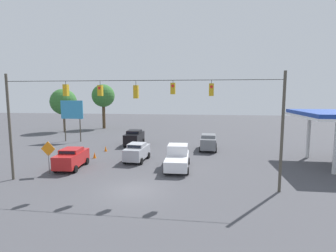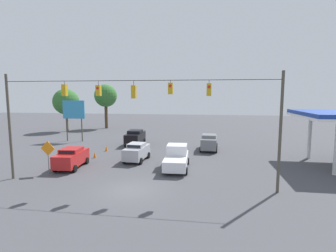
{
  "view_description": "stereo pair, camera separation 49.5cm",
  "coord_description": "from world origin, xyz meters",
  "px_view_note": "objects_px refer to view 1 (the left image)",
  "views": [
    {
      "loc": [
        -4.75,
        17.35,
        6.75
      ],
      "look_at": [
        -1.09,
        -10.42,
        3.36
      ],
      "focal_mm": 28.0,
      "sensor_mm": 36.0,
      "label": 1
    },
    {
      "loc": [
        -5.24,
        17.28,
        6.75
      ],
      "look_at": [
        -1.09,
        -10.42,
        3.36
      ],
      "focal_mm": 28.0,
      "sensor_mm": 36.0,
      "label": 2
    }
  ],
  "objects_px": {
    "sedan_red_parked_shoulder": "(72,158)",
    "tree_horizon_left": "(63,102)",
    "overhead_signal_span": "(136,112)",
    "traffic_cone_second": "(95,155)",
    "traffic_cone_nearest": "(77,164)",
    "sedan_black_withflow_far": "(134,137)",
    "pickup_truck_white_crossing_near": "(177,158)",
    "sedan_silver_withflow_mid": "(137,152)",
    "traffic_cone_third": "(106,149)",
    "roadside_billboard": "(72,113)",
    "work_zone_sign": "(48,151)",
    "sedan_grey_oncoming_far": "(208,142)",
    "tree_horizon_right": "(103,96)"
  },
  "relations": [
    {
      "from": "sedan_red_parked_shoulder",
      "to": "traffic_cone_second",
      "type": "distance_m",
      "value": 3.97
    },
    {
      "from": "pickup_truck_white_crossing_near",
      "to": "roadside_billboard",
      "type": "relative_size",
      "value": 0.88
    },
    {
      "from": "pickup_truck_white_crossing_near",
      "to": "sedan_red_parked_shoulder",
      "type": "relative_size",
      "value": 1.2
    },
    {
      "from": "pickup_truck_white_crossing_near",
      "to": "traffic_cone_second",
      "type": "bearing_deg",
      "value": -16.32
    },
    {
      "from": "sedan_black_withflow_far",
      "to": "traffic_cone_third",
      "type": "relative_size",
      "value": 7.03
    },
    {
      "from": "sedan_grey_oncoming_far",
      "to": "traffic_cone_third",
      "type": "xyz_separation_m",
      "value": [
        12.14,
        2.41,
        -0.68
      ]
    },
    {
      "from": "overhead_signal_span",
      "to": "traffic_cone_second",
      "type": "xyz_separation_m",
      "value": [
        6.57,
        -7.55,
        -5.12
      ]
    },
    {
      "from": "traffic_cone_second",
      "to": "work_zone_sign",
      "type": "relative_size",
      "value": 0.23
    },
    {
      "from": "roadside_billboard",
      "to": "tree_horizon_left",
      "type": "relative_size",
      "value": 0.76
    },
    {
      "from": "pickup_truck_white_crossing_near",
      "to": "traffic_cone_second",
      "type": "distance_m",
      "value": 9.51
    },
    {
      "from": "sedan_red_parked_shoulder",
      "to": "tree_horizon_right",
      "type": "relative_size",
      "value": 0.5
    },
    {
      "from": "sedan_red_parked_shoulder",
      "to": "roadside_billboard",
      "type": "bearing_deg",
      "value": -63.06
    },
    {
      "from": "sedan_black_withflow_far",
      "to": "traffic_cone_third",
      "type": "height_order",
      "value": "sedan_black_withflow_far"
    },
    {
      "from": "traffic_cone_second",
      "to": "sedan_red_parked_shoulder",
      "type": "bearing_deg",
      "value": 82.38
    },
    {
      "from": "sedan_red_parked_shoulder",
      "to": "traffic_cone_third",
      "type": "height_order",
      "value": "sedan_red_parked_shoulder"
    },
    {
      "from": "sedan_red_parked_shoulder",
      "to": "tree_horizon_left",
      "type": "distance_m",
      "value": 26.24
    },
    {
      "from": "overhead_signal_span",
      "to": "pickup_truck_white_crossing_near",
      "type": "bearing_deg",
      "value": -117.44
    },
    {
      "from": "sedan_red_parked_shoulder",
      "to": "traffic_cone_third",
      "type": "distance_m",
      "value": 7.29
    },
    {
      "from": "sedan_black_withflow_far",
      "to": "work_zone_sign",
      "type": "height_order",
      "value": "work_zone_sign"
    },
    {
      "from": "sedan_black_withflow_far",
      "to": "overhead_signal_span",
      "type": "bearing_deg",
      "value": 105.6
    },
    {
      "from": "sedan_silver_withflow_mid",
      "to": "sedan_grey_oncoming_far",
      "type": "distance_m",
      "value": 9.66
    },
    {
      "from": "sedan_red_parked_shoulder",
      "to": "sedan_grey_oncoming_far",
      "type": "xyz_separation_m",
      "value": [
        -12.61,
        -9.65,
        0.04
      ]
    },
    {
      "from": "sedan_red_parked_shoulder",
      "to": "work_zone_sign",
      "type": "distance_m",
      "value": 2.48
    },
    {
      "from": "sedan_black_withflow_far",
      "to": "traffic_cone_third",
      "type": "distance_m",
      "value": 4.96
    },
    {
      "from": "overhead_signal_span",
      "to": "sedan_red_parked_shoulder",
      "type": "relative_size",
      "value": 4.72
    },
    {
      "from": "traffic_cone_second",
      "to": "tree_horizon_left",
      "type": "xyz_separation_m",
      "value": [
        13.56,
        -18.45,
        5.07
      ]
    },
    {
      "from": "roadside_billboard",
      "to": "work_zone_sign",
      "type": "height_order",
      "value": "roadside_billboard"
    },
    {
      "from": "sedan_black_withflow_far",
      "to": "pickup_truck_white_crossing_near",
      "type": "xyz_separation_m",
      "value": [
        -6.78,
        10.32,
        -0.06
      ]
    },
    {
      "from": "overhead_signal_span",
      "to": "sedan_red_parked_shoulder",
      "type": "xyz_separation_m",
      "value": [
        7.09,
        -3.66,
        -4.49
      ]
    },
    {
      "from": "sedan_red_parked_shoulder",
      "to": "work_zone_sign",
      "type": "bearing_deg",
      "value": 64.18
    },
    {
      "from": "traffic_cone_nearest",
      "to": "traffic_cone_second",
      "type": "xyz_separation_m",
      "value": [
        -0.15,
        -3.58,
        0.0
      ]
    },
    {
      "from": "pickup_truck_white_crossing_near",
      "to": "traffic_cone_nearest",
      "type": "xyz_separation_m",
      "value": [
        9.25,
        0.92,
        -0.65
      ]
    },
    {
      "from": "sedan_silver_withflow_mid",
      "to": "roadside_billboard",
      "type": "bearing_deg",
      "value": -39.1
    },
    {
      "from": "sedan_black_withflow_far",
      "to": "sedan_silver_withflow_mid",
      "type": "height_order",
      "value": "sedan_black_withflow_far"
    },
    {
      "from": "tree_horizon_right",
      "to": "sedan_black_withflow_far",
      "type": "bearing_deg",
      "value": 123.02
    },
    {
      "from": "overhead_signal_span",
      "to": "traffic_cone_third",
      "type": "relative_size",
      "value": 31.4
    },
    {
      "from": "sedan_silver_withflow_mid",
      "to": "traffic_cone_third",
      "type": "height_order",
      "value": "sedan_silver_withflow_mid"
    },
    {
      "from": "pickup_truck_white_crossing_near",
      "to": "roadside_billboard",
      "type": "xyz_separation_m",
      "value": [
        16.25,
        -11.82,
        3.19
      ]
    },
    {
      "from": "sedan_grey_oncoming_far",
      "to": "work_zone_sign",
      "type": "height_order",
      "value": "work_zone_sign"
    },
    {
      "from": "pickup_truck_white_crossing_near",
      "to": "tree_horizon_left",
      "type": "relative_size",
      "value": 0.67
    },
    {
      "from": "work_zone_sign",
      "to": "tree_horizon_right",
      "type": "distance_m",
      "value": 30.68
    },
    {
      "from": "pickup_truck_white_crossing_near",
      "to": "tree_horizon_right",
      "type": "height_order",
      "value": "tree_horizon_right"
    },
    {
      "from": "sedan_grey_oncoming_far",
      "to": "traffic_cone_third",
      "type": "height_order",
      "value": "sedan_grey_oncoming_far"
    },
    {
      "from": "traffic_cone_second",
      "to": "sedan_silver_withflow_mid",
      "type": "bearing_deg",
      "value": 173.76
    },
    {
      "from": "sedan_red_parked_shoulder",
      "to": "traffic_cone_third",
      "type": "relative_size",
      "value": 6.66
    },
    {
      "from": "sedan_black_withflow_far",
      "to": "sedan_grey_oncoming_far",
      "type": "height_order",
      "value": "sedan_black_withflow_far"
    },
    {
      "from": "sedan_silver_withflow_mid",
      "to": "pickup_truck_white_crossing_near",
      "type": "relative_size",
      "value": 0.77
    },
    {
      "from": "overhead_signal_span",
      "to": "sedan_red_parked_shoulder",
      "type": "distance_m",
      "value": 9.15
    },
    {
      "from": "traffic_cone_nearest",
      "to": "tree_horizon_left",
      "type": "relative_size",
      "value": 0.08
    },
    {
      "from": "overhead_signal_span",
      "to": "tree_horizon_left",
      "type": "bearing_deg",
      "value": -52.24
    }
  ]
}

